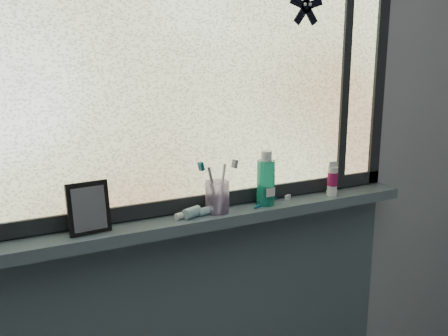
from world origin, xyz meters
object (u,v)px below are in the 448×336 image
vanity_mirror (88,208)px  toothbrush_cup (217,197)px  cream_tube (333,177)px  mouthwash_bottle (266,178)px

vanity_mirror → toothbrush_cup: 0.44m
vanity_mirror → cream_tube: size_ratio=1.68×
vanity_mirror → mouthwash_bottle: 0.63m
mouthwash_bottle → toothbrush_cup: bearing=179.5°
mouthwash_bottle → vanity_mirror: bearing=-179.9°
mouthwash_bottle → cream_tube: bearing=-2.8°
toothbrush_cup → mouthwash_bottle: mouthwash_bottle is taller
toothbrush_cup → mouthwash_bottle: (0.20, -0.00, 0.04)m
toothbrush_cup → cream_tube: (0.49, -0.02, 0.02)m
vanity_mirror → cream_tube: (0.93, -0.01, -0.01)m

